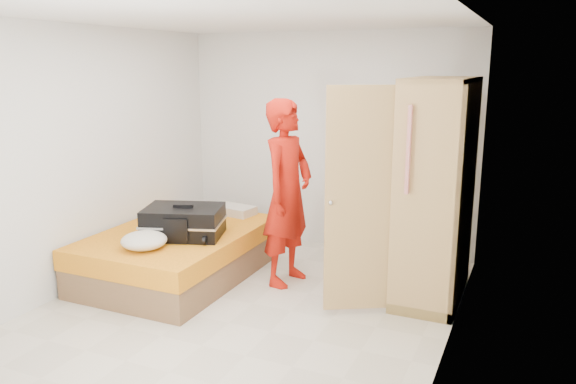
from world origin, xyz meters
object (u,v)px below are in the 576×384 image
at_px(person, 287,193).
at_px(round_cushion, 144,240).
at_px(wardrobe, 430,197).
at_px(suitcase, 184,222).
at_px(bed, 178,253).

xyz_separation_m(person, round_cushion, (-1.07, -0.95, -0.36)).
relative_size(wardrobe, person, 1.11).
bearing_deg(person, wardrobe, -75.43).
relative_size(suitcase, round_cushion, 2.12).
xyz_separation_m(bed, suitcase, (0.17, -0.12, 0.40)).
relative_size(person, suitcase, 2.05).
xyz_separation_m(bed, wardrobe, (2.50, 0.53, 0.75)).
relative_size(bed, suitcase, 2.19).
bearing_deg(person, suitcase, 122.70).
xyz_separation_m(wardrobe, round_cushion, (-2.46, -1.14, -0.42)).
distance_m(bed, person, 1.36).
distance_m(person, round_cushion, 1.48).
bearing_deg(wardrobe, person, -172.39).
bearing_deg(bed, suitcase, -35.48).
bearing_deg(suitcase, person, 7.14).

